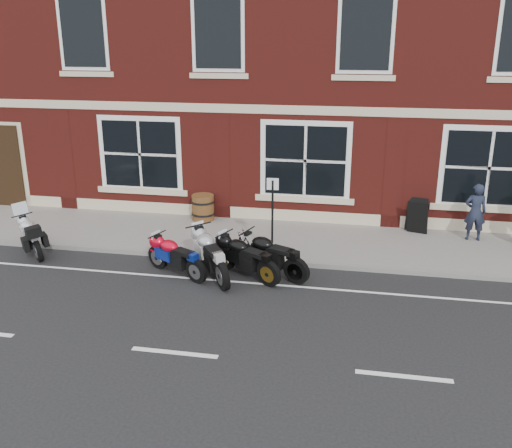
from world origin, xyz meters
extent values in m
plane|color=black|center=(0.00, 0.00, 0.00)|extent=(80.00, 80.00, 0.00)
cube|color=slate|center=(0.00, 3.00, 0.06)|extent=(30.00, 3.00, 0.12)
cube|color=slate|center=(0.00, 1.42, 0.06)|extent=(30.00, 0.16, 0.12)
cube|color=maroon|center=(0.00, 10.50, 6.00)|extent=(24.00, 12.00, 12.00)
cylinder|color=black|center=(-5.60, 1.48, 0.29)|extent=(0.48, 0.50, 0.58)
cylinder|color=black|center=(-4.71, 0.52, 0.29)|extent=(0.48, 0.50, 0.58)
cube|color=black|center=(-5.18, 1.03, 0.59)|extent=(0.65, 0.67, 0.20)
ellipsoid|color=silver|center=(-5.27, 1.13, 0.70)|extent=(0.58, 0.59, 0.29)
cube|color=black|center=(-4.94, 0.77, 0.66)|extent=(0.51, 0.52, 0.09)
cube|color=silver|center=(-5.58, 1.46, 1.03)|extent=(0.30, 0.28, 0.40)
cylinder|color=black|center=(-1.60, 0.66, 0.29)|extent=(0.57, 0.39, 0.58)
cylinder|color=black|center=(-0.45, 0.01, 0.29)|extent=(0.57, 0.39, 0.58)
cube|color=black|center=(-1.06, 0.36, 0.60)|extent=(0.74, 0.55, 0.20)
ellipsoid|color=red|center=(-1.18, 0.42, 0.71)|extent=(0.61, 0.54, 0.29)
cube|color=black|center=(-0.75, 0.18, 0.67)|extent=(0.55, 0.45, 0.09)
cylinder|color=black|center=(-0.01, 0.86, 0.31)|extent=(0.60, 0.43, 0.62)
cylinder|color=black|center=(1.21, 0.14, 0.31)|extent=(0.60, 0.43, 0.62)
cube|color=black|center=(0.56, 0.53, 0.64)|extent=(0.79, 0.60, 0.21)
ellipsoid|color=black|center=(0.43, 0.60, 0.76)|extent=(0.65, 0.58, 0.31)
cube|color=black|center=(0.89, 0.33, 0.72)|extent=(0.59, 0.49, 0.10)
cylinder|color=black|center=(-0.62, 1.06, 0.34)|extent=(0.49, 0.65, 0.69)
cylinder|color=black|center=(0.23, -0.24, 0.34)|extent=(0.49, 0.65, 0.69)
cube|color=black|center=(-0.23, 0.46, 0.71)|extent=(0.69, 0.86, 0.24)
ellipsoid|color=#A3A2A7|center=(-0.31, 0.59, 0.84)|extent=(0.65, 0.71, 0.34)
cube|color=black|center=(0.01, 0.10, 0.79)|extent=(0.56, 0.65, 0.11)
cylinder|color=black|center=(0.49, 1.03, 0.32)|extent=(0.64, 0.40, 0.64)
cylinder|color=black|center=(1.80, 0.39, 0.32)|extent=(0.64, 0.40, 0.64)
cube|color=black|center=(1.10, 0.73, 0.66)|extent=(0.83, 0.57, 0.22)
ellipsoid|color=black|center=(0.96, 0.80, 0.78)|extent=(0.67, 0.57, 0.32)
cube|color=black|center=(1.46, 0.56, 0.74)|extent=(0.61, 0.48, 0.10)
imported|color=#1B2031|center=(6.16, 3.85, 0.90)|extent=(0.58, 0.38, 1.56)
cylinder|color=#472113|center=(-1.48, 4.16, 0.50)|extent=(0.66, 0.66, 0.77)
cylinder|color=black|center=(-1.48, 4.16, 0.32)|extent=(0.69, 0.69, 0.05)
cylinder|color=black|center=(-1.48, 4.16, 0.69)|extent=(0.69, 0.69, 0.05)
cylinder|color=black|center=(1.03, 1.55, 1.11)|extent=(0.05, 0.05, 1.98)
cube|color=silver|center=(1.03, 1.55, 2.01)|extent=(0.29, 0.03, 0.29)
camera|label=1|loc=(3.10, -11.52, 5.44)|focal=40.00mm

